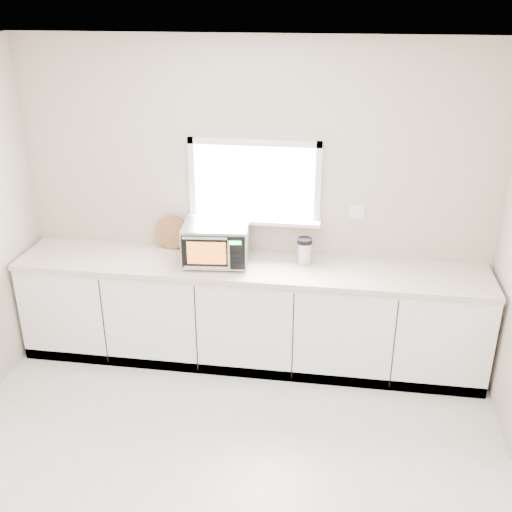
# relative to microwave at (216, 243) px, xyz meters

# --- Properties ---
(ground) EXTENTS (4.00, 4.00, 0.00)m
(ground) POSITION_rel_microwave_xyz_m (0.28, -1.70, -1.10)
(ground) COLOR beige
(ground) RESTS_ON ground
(back_wall) EXTENTS (4.00, 0.17, 2.70)m
(back_wall) POSITION_rel_microwave_xyz_m (0.28, 0.30, 0.27)
(back_wall) COLOR #BAA894
(back_wall) RESTS_ON ground
(cabinets) EXTENTS (3.92, 0.60, 0.88)m
(cabinets) POSITION_rel_microwave_xyz_m (0.28, 0.00, -0.66)
(cabinets) COLOR white
(cabinets) RESTS_ON ground
(countertop) EXTENTS (3.92, 0.64, 0.04)m
(countertop) POSITION_rel_microwave_xyz_m (0.28, -0.01, -0.20)
(countertop) COLOR beige
(countertop) RESTS_ON cabinets
(microwave) EXTENTS (0.56, 0.46, 0.34)m
(microwave) POSITION_rel_microwave_xyz_m (0.00, 0.00, 0.00)
(microwave) COLOR black
(microwave) RESTS_ON countertop
(knife_block) EXTENTS (0.16, 0.25, 0.33)m
(knife_block) POSITION_rel_microwave_xyz_m (-0.23, -0.03, -0.04)
(knife_block) COLOR #4C2D1B
(knife_block) RESTS_ON countertop
(cutting_board) EXTENTS (0.29, 0.07, 0.29)m
(cutting_board) POSITION_rel_microwave_xyz_m (-0.45, 0.24, -0.03)
(cutting_board) COLOR olive
(cutting_board) RESTS_ON countertop
(coffee_grinder) EXTENTS (0.15, 0.15, 0.23)m
(coffee_grinder) POSITION_rel_microwave_xyz_m (0.72, 0.09, -0.07)
(coffee_grinder) COLOR #B8BBC0
(coffee_grinder) RESTS_ON countertop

